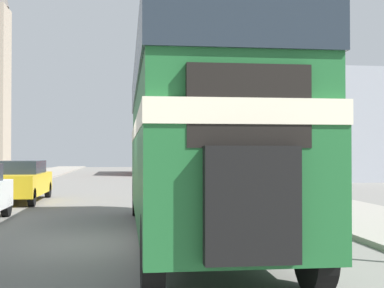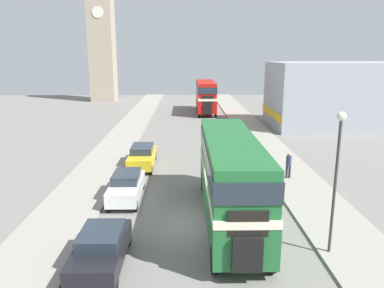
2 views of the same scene
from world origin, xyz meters
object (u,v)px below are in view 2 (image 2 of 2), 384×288
(street_lamp, at_px, (337,163))
(church_tower, at_px, (101,17))
(bus_distant, at_px, (206,94))
(car_parked_mid, at_px, (126,186))
(double_decker_bus, at_px, (230,172))
(car_parked_far, at_px, (142,156))
(pedestrian_walking, at_px, (289,164))
(car_parked_near, at_px, (101,248))

(street_lamp, relative_size, church_tower, 0.21)
(bus_distant, distance_m, car_parked_mid, 33.24)
(double_decker_bus, height_order, car_parked_far, double_decker_bus)
(car_parked_mid, xyz_separation_m, car_parked_far, (0.18, 6.46, 0.00))
(car_parked_mid, bearing_deg, church_tower, 103.20)
(pedestrian_walking, bearing_deg, church_tower, 115.83)
(bus_distant, distance_m, street_lamp, 39.02)
(bus_distant, bearing_deg, church_tower, 139.97)
(pedestrian_walking, xyz_separation_m, church_tower, (-21.23, 43.87, 13.26))
(double_decker_bus, relative_size, car_parked_near, 2.61)
(bus_distant, relative_size, church_tower, 0.36)
(double_decker_bus, xyz_separation_m, car_parked_far, (-5.36, 9.47, -1.74))
(church_tower, bearing_deg, car_parked_mid, -76.80)
(double_decker_bus, xyz_separation_m, pedestrian_walking, (4.63, 6.28, -1.44))
(car_parked_far, distance_m, pedestrian_walking, 10.50)
(car_parked_mid, height_order, pedestrian_walking, pedestrian_walking)
(car_parked_far, bearing_deg, church_tower, 105.45)
(street_lamp, height_order, church_tower, church_tower)
(bus_distant, xyz_separation_m, church_tower, (-17.31, 14.54, 11.75))
(car_parked_mid, bearing_deg, car_parked_far, 88.36)
(double_decker_bus, distance_m, car_parked_far, 11.03)
(car_parked_near, bearing_deg, bus_distant, 81.13)
(bus_distant, relative_size, street_lamp, 1.74)
(car_parked_near, height_order, street_lamp, street_lamp)
(street_lamp, bearing_deg, pedestrian_walking, 84.98)
(church_tower, bearing_deg, street_lamp, -69.10)
(car_parked_near, relative_size, church_tower, 0.15)
(car_parked_far, xyz_separation_m, pedestrian_walking, (9.99, -3.20, 0.30))
(bus_distant, relative_size, pedestrian_walking, 5.88)
(bus_distant, height_order, car_parked_near, bus_distant)
(car_parked_near, height_order, pedestrian_walking, pedestrian_walking)
(bus_distant, relative_size, car_parked_far, 2.17)
(double_decker_bus, distance_m, car_parked_near, 6.98)
(double_decker_bus, height_order, car_parked_mid, double_decker_bus)
(double_decker_bus, bearing_deg, bus_distant, 88.87)
(car_parked_mid, bearing_deg, double_decker_bus, -28.50)
(car_parked_mid, relative_size, church_tower, 0.15)
(bus_distant, bearing_deg, pedestrian_walking, -82.38)
(car_parked_mid, height_order, car_parked_far, car_parked_far)
(pedestrian_walking, relative_size, church_tower, 0.06)
(car_parked_far, bearing_deg, car_parked_near, -90.44)
(car_parked_near, distance_m, church_tower, 56.88)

